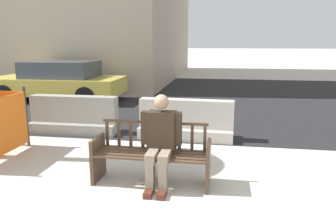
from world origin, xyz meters
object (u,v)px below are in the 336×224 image
(jersey_barrier_centre, at_px, (186,123))
(jersey_barrier_left, at_px, (75,117))
(seated_person, at_px, (160,139))
(street_bench, at_px, (152,157))
(car_taxi_near, at_px, (58,81))

(jersey_barrier_centre, bearing_deg, jersey_barrier_left, 178.42)
(seated_person, bearing_deg, street_bench, 157.26)
(jersey_barrier_left, bearing_deg, car_taxi_near, 121.66)
(street_bench, xyz_separation_m, jersey_barrier_centre, (0.25, 2.36, -0.06))
(car_taxi_near, bearing_deg, street_bench, -53.18)
(seated_person, xyz_separation_m, jersey_barrier_centre, (0.11, 2.41, -0.35))
(jersey_barrier_left, bearing_deg, jersey_barrier_centre, -1.58)
(street_bench, bearing_deg, car_taxi_near, 126.82)
(seated_person, bearing_deg, jersey_barrier_left, 134.67)
(jersey_barrier_centre, distance_m, jersey_barrier_left, 2.57)
(street_bench, distance_m, jersey_barrier_centre, 2.37)
(car_taxi_near, bearing_deg, seated_person, -52.62)
(street_bench, height_order, seated_person, seated_person)
(jersey_barrier_centre, height_order, jersey_barrier_left, same)
(street_bench, relative_size, seated_person, 1.29)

